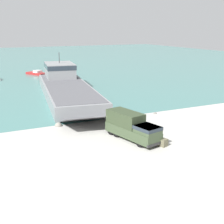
% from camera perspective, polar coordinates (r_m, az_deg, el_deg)
% --- Properties ---
extents(ground_plane, '(240.00, 240.00, 0.00)m').
position_cam_1_polar(ground_plane, '(41.68, -1.92, -3.39)').
color(ground_plane, '#B7B5AD').
extents(water_surface, '(240.00, 180.00, 0.01)m').
position_cam_1_polar(water_surface, '(132.54, -18.77, 8.72)').
color(water_surface, '#477F7A').
rests_on(water_surface, ground_plane).
extents(landing_craft, '(14.13, 39.93, 7.84)m').
position_cam_1_polar(landing_craft, '(64.42, -8.52, 4.90)').
color(landing_craft, gray).
rests_on(landing_craft, ground_plane).
extents(military_truck, '(4.08, 8.29, 3.22)m').
position_cam_1_polar(military_truck, '(38.16, 3.60, -2.65)').
color(military_truck, '#3D4C33').
rests_on(military_truck, ground_plane).
extents(soldier_on_ramp, '(0.45, 0.26, 1.72)m').
position_cam_1_polar(soldier_on_ramp, '(38.58, 7.97, -3.52)').
color(soldier_on_ramp, '#4C4738').
rests_on(soldier_on_ramp, ground_plane).
extents(moored_boat_a, '(5.42, 6.95, 1.27)m').
position_cam_1_polar(moored_boat_a, '(93.59, -13.59, 6.93)').
color(moored_boat_a, '#B22323').
rests_on(moored_boat_a, ground_plane).
extents(cargo_crate, '(1.17, 1.28, 0.87)m').
position_cam_1_polar(cargo_crate, '(36.71, 9.20, -5.50)').
color(cargo_crate, '#6B664C').
rests_on(cargo_crate, ground_plane).
extents(shoreline_rock_a, '(1.03, 1.03, 1.03)m').
position_cam_1_polar(shoreline_rock_a, '(44.13, -9.76, -2.54)').
color(shoreline_rock_a, gray).
rests_on(shoreline_rock_a, ground_plane).
extents(shoreline_rock_b, '(0.54, 0.54, 0.54)m').
position_cam_1_polar(shoreline_rock_b, '(50.04, 7.88, -0.32)').
color(shoreline_rock_b, gray).
rests_on(shoreline_rock_b, ground_plane).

